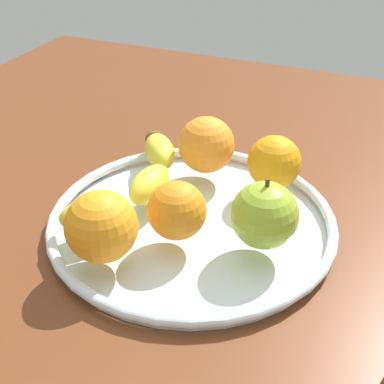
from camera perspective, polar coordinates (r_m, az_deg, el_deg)
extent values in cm
cube|color=brown|center=(62.22, 0.00, -5.25)|extent=(111.50, 111.50, 4.00)
cylinder|color=silver|center=(60.82, 0.00, -3.55)|extent=(31.11, 31.11, 0.60)
torus|color=silver|center=(60.29, 0.00, -2.87)|extent=(32.40, 32.40, 1.20)
ellipsoid|color=yellow|center=(58.05, -10.51, -2.17)|extent=(7.85, 7.61, 3.65)
ellipsoid|color=yellow|center=(61.95, -4.53, 0.81)|extent=(7.44, 3.94, 3.65)
ellipsoid|color=yellow|center=(68.76, -3.47, 4.37)|extent=(8.01, 7.34, 3.65)
ellipsoid|color=brown|center=(71.61, -4.00, 5.59)|extent=(3.14, 3.24, 2.55)
sphere|color=#95B52F|center=(54.31, 7.74, -2.46)|extent=(6.99, 6.99, 6.99)
cylinder|color=#593819|center=(52.27, 8.04, 0.84)|extent=(0.44, 0.44, 1.20)
sphere|color=orange|center=(66.56, 1.54, 5.06)|extent=(7.07, 7.07, 7.07)
sphere|color=orange|center=(52.79, -9.66, -3.64)|extent=(7.28, 7.28, 7.28)
sphere|color=orange|center=(64.09, 8.76, 3.15)|extent=(6.44, 6.44, 6.44)
sphere|color=orange|center=(55.08, -1.43, -2.04)|extent=(6.24, 6.24, 6.24)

